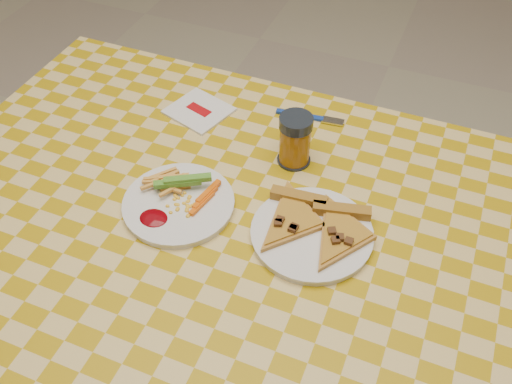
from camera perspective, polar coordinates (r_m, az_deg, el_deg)
table at (r=1.10m, az=-1.74°, el=-5.77°), size 1.28×0.88×0.76m
plate_left at (r=1.07m, az=-7.73°, el=-1.26°), size 0.21×0.21×0.01m
plate_right at (r=1.02m, az=5.59°, el=-4.25°), size 0.23×0.23×0.01m
fries_veggies at (r=1.07m, az=-7.87°, el=-0.03°), size 0.16×0.15×0.04m
pizza_slices at (r=1.02m, az=6.03°, el=-3.14°), size 0.25×0.23×0.02m
drink_glass at (r=1.13m, az=3.92°, el=5.17°), size 0.07×0.07×0.11m
napkin at (r=1.29m, az=-5.72°, el=8.10°), size 0.15×0.15×0.01m
fork at (r=1.27m, az=5.49°, el=7.48°), size 0.15×0.03×0.01m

